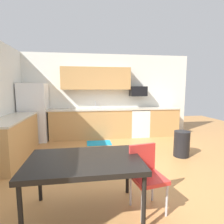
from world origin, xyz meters
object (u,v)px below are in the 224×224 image
oven_range (138,122)px  dining_table (85,164)px  chair_near_table (146,172)px  microwave (138,91)px  trash_bin (182,144)px  refrigerator (34,112)px

oven_range → dining_table: oven_range is taller
oven_range → chair_near_table: (-0.98, -3.60, 0.05)m
microwave → trash_bin: 2.41m
oven_range → trash_bin: 2.01m
refrigerator → oven_range: 3.30m
microwave → dining_table: bearing=-115.7°
oven_range → chair_near_table: oven_range is taller
dining_table → trash_bin: size_ratio=2.33×
oven_range → dining_table: size_ratio=0.65×
oven_range → microwave: 1.04m
refrigerator → oven_range: refrigerator is taller
dining_table → trash_bin: 2.82m
oven_range → trash_bin: size_ratio=1.52×
microwave → dining_table: size_ratio=0.39×
oven_range → trash_bin: (0.47, -1.95, -0.16)m
dining_table → chair_near_table: chair_near_table is taller
refrigerator → microwave: size_ratio=3.21×
oven_range → microwave: microwave is taller
refrigerator → microwave: bearing=3.2°
refrigerator → oven_range: bearing=1.4°
oven_range → trash_bin: bearing=-76.5°
oven_range → dining_table: (-1.78, -3.61, 0.22)m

